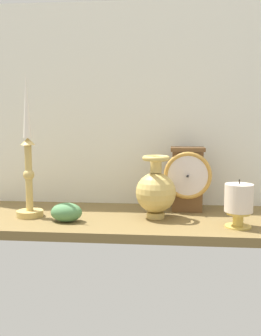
% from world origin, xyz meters
% --- Properties ---
extents(ground_plane, '(1.00, 0.36, 0.02)m').
position_xyz_m(ground_plane, '(0.00, 0.00, -0.01)').
color(ground_plane, brown).
extents(back_wall, '(1.20, 0.02, 0.65)m').
position_xyz_m(back_wall, '(0.00, 0.18, 0.33)').
color(back_wall, silver).
rests_on(back_wall, ground_plane).
extents(mantel_clock, '(0.14, 0.10, 0.19)m').
position_xyz_m(mantel_clock, '(0.22, 0.09, 0.10)').
color(mantel_clock, brown).
rests_on(mantel_clock, ground_plane).
extents(candlestick_tall_left, '(0.08, 0.08, 0.41)m').
position_xyz_m(candlestick_tall_left, '(-0.23, -0.03, 0.15)').
color(candlestick_tall_left, tan).
rests_on(candlestick_tall_left, ground_plane).
extents(brass_vase_bulbous, '(0.11, 0.11, 0.18)m').
position_xyz_m(brass_vase_bulbous, '(0.13, -0.01, 0.08)').
color(brass_vase_bulbous, tan).
rests_on(brass_vase_bulbous, ground_plane).
extents(pillar_candle_front, '(0.07, 0.07, 0.12)m').
position_xyz_m(pillar_candle_front, '(0.34, -0.09, 0.07)').
color(pillar_candle_front, gold).
rests_on(pillar_candle_front, ground_plane).
extents(ivy_sprig, '(0.09, 0.06, 0.05)m').
position_xyz_m(ivy_sprig, '(-0.11, -0.08, 0.03)').
color(ivy_sprig, '#4F844F').
rests_on(ivy_sprig, ground_plane).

